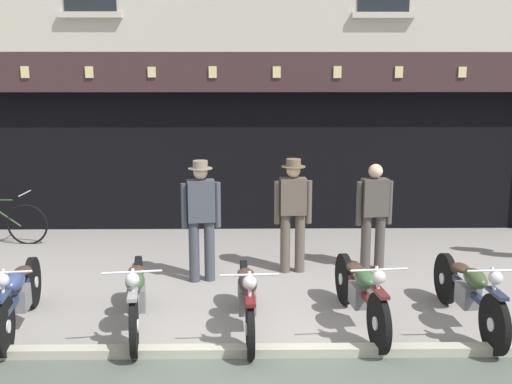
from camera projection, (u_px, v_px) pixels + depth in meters
shop_facade at (245, 132)px, 12.86m from camera, size 12.07×4.42×6.12m
motorcycle_left at (19, 295)px, 6.96m from camera, size 0.62×2.01×0.92m
motorcycle_center_left at (136, 295)px, 6.94m from camera, size 0.62×2.03×0.93m
motorcycle_center at (247, 297)px, 6.91m from camera, size 0.62×1.96×0.91m
motorcycle_center_right at (361, 292)px, 7.04m from camera, size 0.62×2.06×0.93m
motorcycle_right at (469, 292)px, 7.04m from camera, size 0.62×2.10×0.92m
salesman_left at (201, 215)px, 8.47m from camera, size 0.55×0.34×1.75m
shopkeeper_center at (293, 210)px, 8.87m from camera, size 0.56×0.35×1.72m
salesman_right at (374, 212)px, 8.99m from camera, size 0.56×0.27×1.63m
advert_board_near at (116, 139)px, 11.23m from camera, size 0.69×0.03×1.04m
advert_board_far at (66, 136)px, 11.21m from camera, size 0.69×0.03×0.92m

